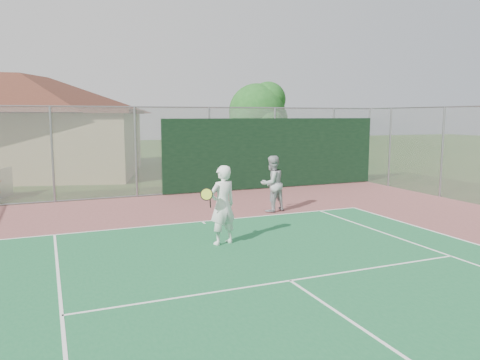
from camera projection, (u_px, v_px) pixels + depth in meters
name	position (u px, v px, depth m)	size (l,w,h in m)	color
back_fence	(212.00, 152.00, 19.23)	(20.08, 0.11, 3.53)	gray
side_fence_right	(442.00, 152.00, 18.13)	(0.08, 9.00, 3.50)	gray
clubhouse	(5.00, 115.00, 24.74)	(16.64, 13.23, 6.30)	tan
tree	(258.00, 114.00, 24.85)	(3.55, 3.36, 4.95)	#322112
player_white_front	(222.00, 206.00, 11.43)	(1.08, 0.74, 1.96)	white
player_grey_back	(272.00, 184.00, 15.38)	(1.06, 0.92, 1.85)	#A1A3A6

